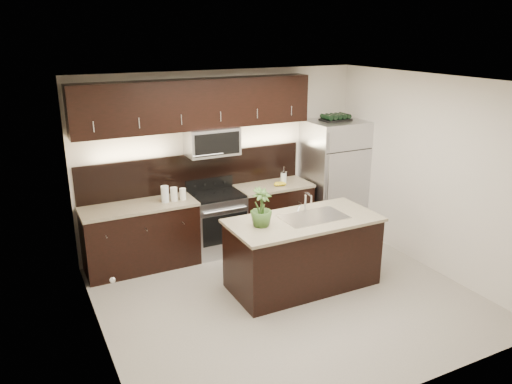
{
  "coord_description": "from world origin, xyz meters",
  "views": [
    {
      "loc": [
        -2.89,
        -4.85,
        3.25
      ],
      "look_at": [
        -0.16,
        0.55,
        1.28
      ],
      "focal_mm": 35.0,
      "sensor_mm": 36.0,
      "label": 1
    }
  ],
  "objects": [
    {
      "name": "counter_run",
      "position": [
        -0.46,
        1.69,
        0.47
      ],
      "size": [
        3.51,
        0.65,
        0.94
      ],
      "color": "black",
      "rests_on": "ground"
    },
    {
      "name": "french_press",
      "position": [
        0.87,
        1.64,
        1.04
      ],
      "size": [
        0.1,
        0.1,
        0.28
      ],
      "rotation": [
        0.0,
        0.0,
        -0.16
      ],
      "color": "silver",
      "rests_on": "counter_run"
    },
    {
      "name": "plant",
      "position": [
        -0.25,
        0.24,
        1.18
      ],
      "size": [
        0.35,
        0.35,
        0.48
      ],
      "primitive_type": "imported",
      "rotation": [
        0.0,
        0.0,
        0.38
      ],
      "color": "#345421",
      "rests_on": "island"
    },
    {
      "name": "refrigerator",
      "position": [
        1.8,
        1.63,
        0.94
      ],
      "size": [
        0.9,
        0.81,
        1.87
      ],
      "primitive_type": "cube",
      "color": "#B2B2B7",
      "rests_on": "ground"
    },
    {
      "name": "wine_rack",
      "position": [
        1.8,
        1.63,
        1.92
      ],
      "size": [
        0.46,
        0.29,
        0.11
      ],
      "color": "black",
      "rests_on": "refrigerator"
    },
    {
      "name": "room_walls",
      "position": [
        -0.11,
        -0.04,
        1.7
      ],
      "size": [
        4.52,
        4.02,
        2.71
      ],
      "color": "beige",
      "rests_on": "ground"
    },
    {
      "name": "upper_fixtures",
      "position": [
        -0.43,
        1.84,
        2.14
      ],
      "size": [
        3.49,
        0.4,
        1.66
      ],
      "color": "black",
      "rests_on": "counter_run"
    },
    {
      "name": "ground",
      "position": [
        0.0,
        0.0,
        0.0
      ],
      "size": [
        4.5,
        4.5,
        0.0
      ],
      "primitive_type": "plane",
      "color": "gray",
      "rests_on": "ground"
    },
    {
      "name": "bananas",
      "position": [
        0.72,
        1.61,
        0.97
      ],
      "size": [
        0.23,
        0.2,
        0.06
      ],
      "primitive_type": "ellipsoid",
      "rotation": [
        0.0,
        0.0,
        -0.23
      ],
      "color": "gold",
      "rests_on": "counter_run"
    },
    {
      "name": "sink_faucet",
      "position": [
        0.5,
        0.21,
        0.96
      ],
      "size": [
        0.84,
        0.5,
        0.28
      ],
      "color": "silver",
      "rests_on": "island"
    },
    {
      "name": "island",
      "position": [
        0.35,
        0.2,
        0.47
      ],
      "size": [
        1.96,
        0.96,
        0.94
      ],
      "color": "black",
      "rests_on": "ground"
    },
    {
      "name": "canisters",
      "position": [
        -0.95,
        1.64,
        1.04
      ],
      "size": [
        0.35,
        0.11,
        0.24
      ],
      "rotation": [
        0.0,
        0.0,
        -0.05
      ],
      "color": "silver",
      "rests_on": "counter_run"
    }
  ]
}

